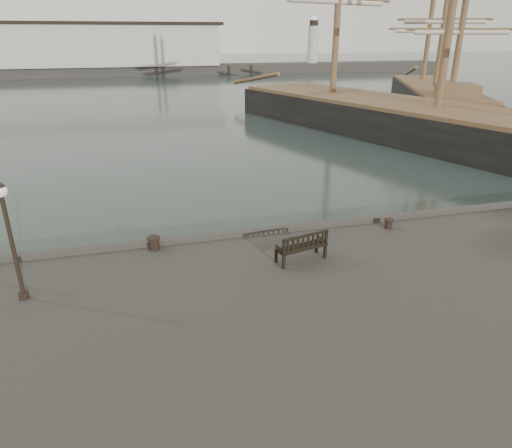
{
  "coord_description": "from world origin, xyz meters",
  "views": [
    {
      "loc": [
        -4.45,
        -14.61,
        8.19
      ],
      "look_at": [
        -0.65,
        -0.5,
        2.1
      ],
      "focal_mm": 32.0,
      "sensor_mm": 36.0,
      "label": 1
    }
  ],
  "objects": [
    {
      "name": "breakwater",
      "position": [
        -4.56,
        92.0,
        4.3
      ],
      "size": [
        140.0,
        9.5,
        12.2
      ],
      "color": "#383530",
      "rests_on": "ground"
    },
    {
      "name": "tall_ship_main",
      "position": [
        19.1,
        17.35,
        0.81
      ],
      "size": [
        22.23,
        43.74,
        32.45
      ],
      "rotation": [
        0.0,
        0.0,
        0.33
      ],
      "color": "black",
      "rests_on": "ground"
    },
    {
      "name": "tall_ship_far",
      "position": [
        29.67,
        32.74,
        0.82
      ],
      "size": [
        17.58,
        28.96,
        24.83
      ],
      "rotation": [
        0.0,
        0.0,
        -0.42
      ],
      "color": "black",
      "rests_on": "ground"
    },
    {
      "name": "bollard_left",
      "position": [
        -4.16,
        -0.5,
        1.79
      ],
      "size": [
        0.45,
        0.45,
        0.45
      ],
      "primitive_type": "cylinder",
      "rotation": [
        0.0,
        0.0,
        -0.04
      ],
      "color": "black",
      "rests_on": "quay"
    },
    {
      "name": "bench",
      "position": [
        0.28,
        -2.53,
        1.86
      ],
      "size": [
        1.73,
        0.92,
        0.95
      ],
      "rotation": [
        0.0,
        0.0,
        0.22
      ],
      "color": "black",
      "rests_on": "quay"
    },
    {
      "name": "lamp_post",
      "position": [
        -7.76,
        -2.69,
        3.71
      ],
      "size": [
        0.34,
        0.34,
        3.34
      ],
      "rotation": [
        0.0,
        0.0,
        -0.35
      ],
      "color": "black",
      "rests_on": "quay"
    },
    {
      "name": "ground",
      "position": [
        0.0,
        0.0,
        0.0
      ],
      "size": [
        400.0,
        400.0,
        0.0
      ],
      "primitive_type": "plane",
      "color": "black",
      "rests_on": "ground"
    },
    {
      "name": "bollard_right",
      "position": [
        4.3,
        -0.91,
        1.74
      ],
      "size": [
        0.43,
        0.43,
        0.36
      ],
      "primitive_type": "cylinder",
      "rotation": [
        0.0,
        0.0,
        0.31
      ],
      "color": "black",
      "rests_on": "quay"
    }
  ]
}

